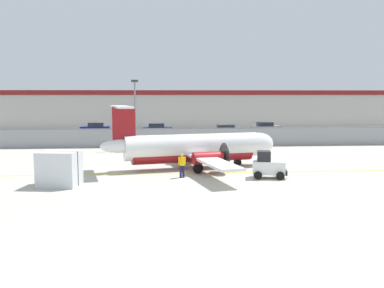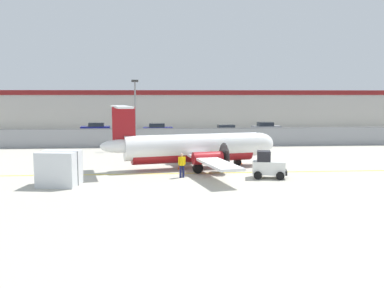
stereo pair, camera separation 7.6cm
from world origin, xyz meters
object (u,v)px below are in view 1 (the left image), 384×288
at_px(commuter_airplane, 196,148).
at_px(traffic_cone_near_left, 180,165).
at_px(baggage_tug, 268,166).
at_px(apron_light_pole, 135,109).
at_px(parked_car_1, 157,129).
at_px(parked_car_3, 266,127).
at_px(parked_car_0, 95,128).
at_px(parked_car_2, 225,131).
at_px(traffic_cone_near_right, 139,160).
at_px(cargo_container, 59,169).
at_px(traffic_cone_far_left, 240,160).
at_px(ground_crew_worker, 182,164).

relative_size(commuter_airplane, traffic_cone_near_left, 24.95).
bearing_deg(baggage_tug, apron_light_pole, 133.58).
height_order(parked_car_1, parked_car_3, same).
relative_size(baggage_tug, parked_car_1, 0.59).
height_order(parked_car_0, parked_car_2, same).
height_order(traffic_cone_near_right, parked_car_0, parked_car_0).
height_order(commuter_airplane, cargo_container, commuter_airplane).
xyz_separation_m(baggage_tug, traffic_cone_near_left, (-5.89, 4.07, -0.54)).
distance_m(commuter_airplane, traffic_cone_near_right, 5.41).
distance_m(parked_car_0, parked_car_2, 19.19).
distance_m(baggage_tug, parked_car_2, 28.62).
height_order(traffic_cone_near_right, traffic_cone_far_left, same).
bearing_deg(parked_car_0, apron_light_pole, 106.11).
height_order(commuter_airplane, traffic_cone_near_left, commuter_airplane).
distance_m(parked_car_2, apron_light_pole, 17.23).
relative_size(parked_car_1, apron_light_pole, 0.58).
distance_m(traffic_cone_near_left, parked_car_1, 28.36).
relative_size(baggage_tug, parked_car_0, 0.58).
height_order(baggage_tug, ground_crew_worker, baggage_tug).
distance_m(baggage_tug, traffic_cone_near_left, 7.18).
bearing_deg(traffic_cone_near_right, commuter_airplane, -28.88).
distance_m(cargo_container, apron_light_pole, 18.25).
bearing_deg(parked_car_0, baggage_tug, 111.70).
bearing_deg(baggage_tug, parked_car_3, 87.98).
relative_size(baggage_tug, traffic_cone_near_left, 3.92).
bearing_deg(commuter_airplane, traffic_cone_near_right, 138.59).
bearing_deg(apron_light_pole, traffic_cone_near_right, -85.55).
xyz_separation_m(ground_crew_worker, traffic_cone_near_right, (-3.29, 6.33, -0.64)).
bearing_deg(ground_crew_worker, parked_car_3, -40.26).
relative_size(ground_crew_worker, parked_car_1, 0.40).
height_order(cargo_container, parked_car_1, cargo_container).
bearing_deg(ground_crew_worker, parked_car_1, -13.68).
bearing_deg(commuter_airplane, parked_car_2, 63.36).
bearing_deg(parked_car_3, traffic_cone_near_left, -118.78).
distance_m(traffic_cone_near_right, parked_car_2, 24.13).
height_order(ground_crew_worker, parked_car_0, same).
bearing_deg(cargo_container, baggage_tug, 15.23).
relative_size(commuter_airplane, parked_car_2, 3.75).
bearing_deg(parked_car_2, baggage_tug, 84.96).
bearing_deg(parked_car_3, commuter_airplane, -116.98).
height_order(traffic_cone_far_left, parked_car_1, parked_car_1).
relative_size(traffic_cone_far_left, parked_car_2, 0.15).
xyz_separation_m(traffic_cone_near_left, parked_car_0, (-10.85, 30.58, 0.58)).
bearing_deg(baggage_tug, parked_car_0, 127.75).
height_order(traffic_cone_near_right, apron_light_pole, apron_light_pole).
xyz_separation_m(traffic_cone_near_right, traffic_cone_far_left, (8.43, -0.91, 0.00)).
xyz_separation_m(baggage_tug, parked_car_1, (-7.68, 32.36, 0.04)).
bearing_deg(traffic_cone_near_right, cargo_container, -118.79).
bearing_deg(parked_car_3, parked_car_2, -146.64).
bearing_deg(traffic_cone_near_right, parked_car_0, 105.20).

